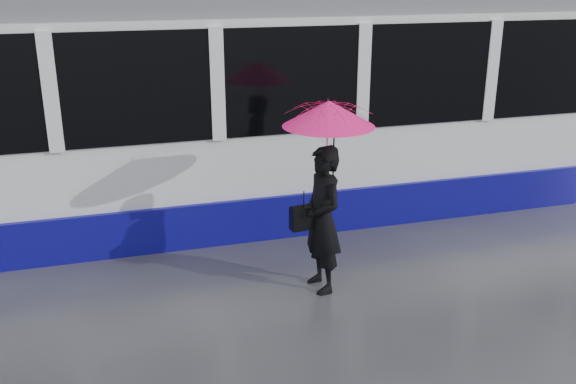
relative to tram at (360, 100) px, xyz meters
name	(u,v)px	position (x,y,z in m)	size (l,w,h in m)	color
ground	(184,294)	(-3.22, -2.50, -1.64)	(90.00, 90.00, 0.00)	#2F2F34
rails	(160,218)	(-3.22, 0.00, -1.63)	(34.00, 1.51, 0.02)	#3F3D38
tram	(360,100)	(0.00, 0.00, 0.00)	(26.00, 2.56, 3.35)	white
woman	(322,220)	(-1.63, -2.82, -0.77)	(0.64, 0.42, 1.74)	black
umbrella	(328,131)	(-1.58, -2.82, 0.27)	(1.13, 1.13, 1.18)	#ED1387
handbag	(304,218)	(-1.85, -2.80, -0.72)	(0.32, 0.17, 0.45)	black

